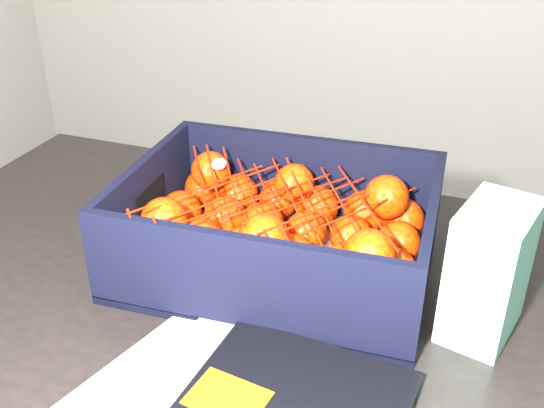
% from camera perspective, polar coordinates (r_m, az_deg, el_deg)
% --- Properties ---
extents(table, '(1.24, 0.86, 0.75)m').
position_cam_1_polar(table, '(0.82, 0.51, -16.38)').
color(table, black).
rests_on(table, ground).
extents(produce_crate, '(0.39, 0.29, 0.13)m').
position_cam_1_polar(produce_crate, '(0.83, 0.61, -3.20)').
color(produce_crate, brown).
rests_on(produce_crate, table).
extents(clementine_heap, '(0.37, 0.27, 0.11)m').
position_cam_1_polar(clementine_heap, '(0.82, 0.63, -2.68)').
color(clementine_heap, red).
rests_on(clementine_heap, produce_crate).
extents(mesh_net, '(0.32, 0.26, 0.09)m').
position_cam_1_polar(mesh_net, '(0.79, 0.09, 0.40)').
color(mesh_net, red).
rests_on(mesh_net, clementine_heap).
extents(retail_carton, '(0.10, 0.12, 0.16)m').
position_cam_1_polar(retail_carton, '(0.74, 18.80, -5.75)').
color(retail_carton, silver).
rests_on(retail_carton, table).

